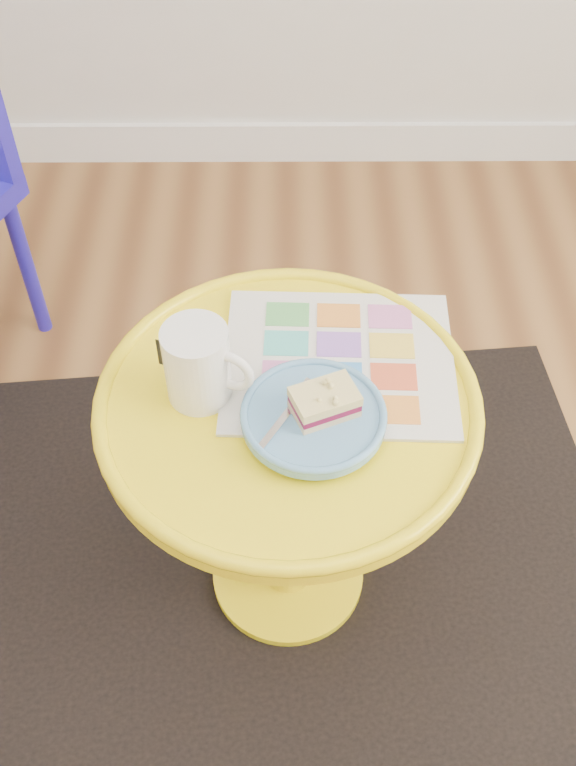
{
  "coord_description": "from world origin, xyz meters",
  "views": [
    {
      "loc": [
        0.27,
        -0.18,
        1.49
      ],
      "look_at": [
        0.28,
        0.61,
        0.58
      ],
      "focal_mm": 40.0,
      "sensor_mm": 36.0,
      "label": 1
    }
  ],
  "objects_px": {
    "side_table": "(288,461)",
    "plate": "(313,417)",
    "newspaper": "(339,361)",
    "mug": "(199,363)"
  },
  "relations": [
    {
      "from": "side_table",
      "to": "plate",
      "type": "relative_size",
      "value": 2.76
    },
    {
      "from": "newspaper",
      "to": "mug",
      "type": "bearing_deg",
      "value": -161.67
    },
    {
      "from": "newspaper",
      "to": "plate",
      "type": "relative_size",
      "value": 1.7
    },
    {
      "from": "newspaper",
      "to": "plate",
      "type": "xyz_separation_m",
      "value": [
        -0.04,
        -0.12,
        0.02
      ]
    },
    {
      "from": "newspaper",
      "to": "side_table",
      "type": "bearing_deg",
      "value": -133.79
    },
    {
      "from": "side_table",
      "to": "newspaper",
      "type": "height_order",
      "value": "newspaper"
    },
    {
      "from": "mug",
      "to": "plate",
      "type": "xyz_separation_m",
      "value": [
        0.16,
        -0.06,
        -0.05
      ]
    },
    {
      "from": "newspaper",
      "to": "plate",
      "type": "bearing_deg",
      "value": -106.84
    },
    {
      "from": "newspaper",
      "to": "mug",
      "type": "height_order",
      "value": "mug"
    },
    {
      "from": "side_table",
      "to": "mug",
      "type": "height_order",
      "value": "mug"
    }
  ]
}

